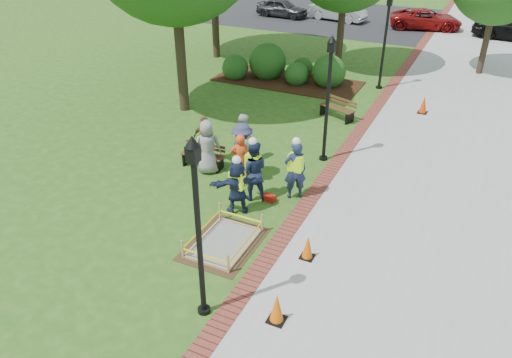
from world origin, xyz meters
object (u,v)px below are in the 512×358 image
at_px(bench_near, 203,160).
at_px(hivis_worker_c, 253,169).
at_px(hivis_worker_a, 237,185).
at_px(hivis_worker_b, 295,169).
at_px(wet_concrete_pad, 224,237).
at_px(cone_front, 277,308).
at_px(lamp_near, 198,218).

bearing_deg(bench_near, hivis_worker_c, -23.72).
relative_size(hivis_worker_a, hivis_worker_b, 0.92).
xyz_separation_m(wet_concrete_pad, hivis_worker_c, (-0.33, 2.40, 0.75)).
bearing_deg(cone_front, hivis_worker_b, 107.63).
bearing_deg(hivis_worker_c, cone_front, -58.27).
distance_m(wet_concrete_pad, cone_front, 2.99).
bearing_deg(hivis_worker_a, hivis_worker_c, 86.29).
bearing_deg(hivis_worker_b, bench_near, 172.43).
bearing_deg(hivis_worker_a, bench_near, 140.07).
xyz_separation_m(bench_near, hivis_worker_a, (2.30, -1.93, 0.65)).
xyz_separation_m(hivis_worker_b, hivis_worker_c, (-1.10, -0.58, 0.01)).
height_order(lamp_near, hivis_worker_c, lamp_near).
relative_size(bench_near, hivis_worker_a, 0.81).
height_order(cone_front, lamp_near, lamp_near).
xyz_separation_m(lamp_near, hivis_worker_b, (0.00, 5.29, -1.50)).
xyz_separation_m(wet_concrete_pad, bench_near, (-2.69, 3.44, 0.02)).
bearing_deg(lamp_near, bench_near, 121.02).
distance_m(cone_front, hivis_worker_c, 5.07).
bearing_deg(bench_near, hivis_worker_a, -39.93).
bearing_deg(lamp_near, cone_front, 15.76).
bearing_deg(wet_concrete_pad, hivis_worker_c, 97.72).
height_order(bench_near, cone_front, bench_near).
height_order(lamp_near, hivis_worker_b, lamp_near).
height_order(cone_front, hivis_worker_c, hivis_worker_c).
height_order(wet_concrete_pad, hivis_worker_a, hivis_worker_a).
bearing_deg(bench_near, hivis_worker_b, -7.57).
height_order(wet_concrete_pad, hivis_worker_b, hivis_worker_b).
xyz_separation_m(cone_front, hivis_worker_c, (-2.65, 4.28, 0.62)).
bearing_deg(bench_near, wet_concrete_pad, -52.02).
bearing_deg(hivis_worker_c, lamp_near, -76.87).
bearing_deg(lamp_near, hivis_worker_c, 103.13).
bearing_deg(wet_concrete_pad, hivis_worker_a, 104.23).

